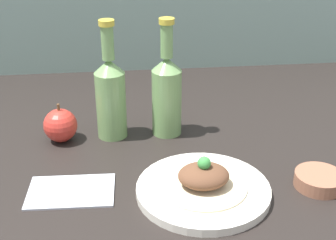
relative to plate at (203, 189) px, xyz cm
name	(u,v)px	position (x,y,z in cm)	size (l,w,h in cm)	color
ground_plane	(151,159)	(-8.44, 16.91, -3.03)	(180.00, 110.00, 4.00)	black
plate	(203,189)	(0.00, 0.00, 0.00)	(25.01, 25.01, 1.94)	silver
plated_food	(204,178)	(0.00, 0.00, 2.48)	(16.30, 16.30, 6.26)	beige
cider_bottle_left	(111,95)	(-16.58, 25.47, 9.18)	(6.77, 6.77, 26.98)	#729E5B
cider_bottle_right	(167,92)	(-3.99, 25.47, 9.18)	(6.77, 6.77, 26.98)	#729E5B
apple	(60,125)	(-28.10, 24.28, 2.75)	(7.55, 7.55, 8.99)	red
napkin	(71,190)	(-24.53, 3.22, -0.63)	(16.51, 11.27, 0.80)	#B7BCC6
dipping_bowl	(319,180)	(22.44, 0.01, 0.31)	(9.38, 9.38, 2.69)	#996047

